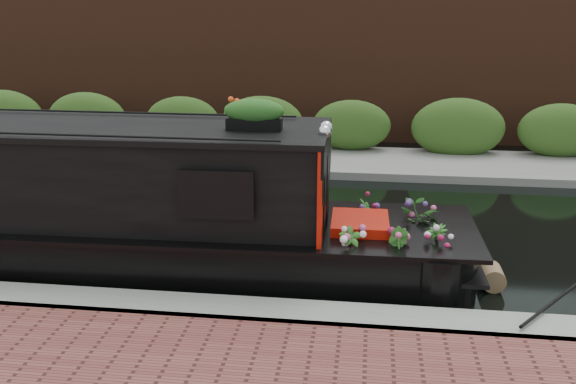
# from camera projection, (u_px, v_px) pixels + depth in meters

# --- Properties ---
(ground) EXTENTS (80.00, 80.00, 0.00)m
(ground) POSITION_uv_depth(u_px,v_px,m) (219.00, 226.00, 10.79)
(ground) COLOR black
(ground) RESTS_ON ground
(near_bank_coping) EXTENTS (40.00, 0.60, 0.50)m
(near_bank_coping) POSITION_uv_depth(u_px,v_px,m) (155.00, 321.00, 7.67)
(near_bank_coping) COLOR gray
(near_bank_coping) RESTS_ON ground
(far_bank_path) EXTENTS (40.00, 2.40, 0.34)m
(far_bank_path) POSITION_uv_depth(u_px,v_px,m) (261.00, 163.00, 14.77)
(far_bank_path) COLOR gray
(far_bank_path) RESTS_ON ground
(far_hedge) EXTENTS (40.00, 1.10, 2.80)m
(far_hedge) POSITION_uv_depth(u_px,v_px,m) (267.00, 153.00, 15.62)
(far_hedge) COLOR #31561C
(far_hedge) RESTS_ON ground
(far_brick_wall) EXTENTS (40.00, 1.00, 8.00)m
(far_brick_wall) POSITION_uv_depth(u_px,v_px,m) (279.00, 135.00, 17.60)
(far_brick_wall) COLOR #4B2819
(far_brick_wall) RESTS_ON ground
(narrowboat) EXTENTS (11.34, 2.20, 2.67)m
(narrowboat) POSITION_uv_depth(u_px,v_px,m) (49.00, 212.00, 9.06)
(narrowboat) COLOR black
(narrowboat) RESTS_ON ground
(rope_fender) EXTENTS (0.31, 0.40, 0.31)m
(rope_fender) POSITION_uv_depth(u_px,v_px,m) (492.00, 277.00, 8.50)
(rope_fender) COLOR olive
(rope_fender) RESTS_ON ground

